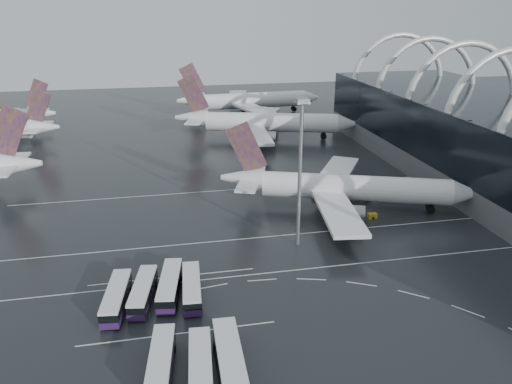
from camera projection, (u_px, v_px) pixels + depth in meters
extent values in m
plane|color=black|center=(307.00, 263.00, 89.88)|extent=(420.00, 420.00, 0.00)
torus|color=silver|center=(506.00, 118.00, 120.05)|extent=(33.80, 1.80, 33.80)
torus|color=silver|center=(461.00, 103.00, 137.45)|extent=(33.80, 1.80, 33.80)
torus|color=silver|center=(425.00, 92.00, 154.84)|extent=(33.80, 1.80, 33.80)
torus|color=silver|center=(397.00, 83.00, 172.23)|extent=(33.80, 1.80, 33.80)
cube|color=beige|center=(310.00, 268.00, 88.05)|extent=(120.00, 0.25, 0.01)
cube|color=beige|center=(290.00, 235.00, 100.86)|extent=(120.00, 0.25, 0.01)
cube|color=beige|center=(261.00, 188.00, 126.49)|extent=(120.00, 0.25, 0.01)
cube|color=beige|center=(178.00, 334.00, 70.70)|extent=(28.00, 0.25, 0.01)
cube|color=beige|center=(173.00, 277.00, 85.35)|extent=(28.00, 0.25, 0.01)
cylinder|color=white|center=(355.00, 188.00, 111.80)|extent=(40.96, 19.46, 5.76)
cone|color=white|center=(466.00, 193.00, 108.66)|extent=(7.56, 7.44, 5.76)
cone|color=white|center=(242.00, 178.00, 114.86)|extent=(11.29, 8.78, 5.76)
cube|color=#381763|center=(246.00, 148.00, 112.11)|extent=(9.20, 3.80, 12.21)
cube|color=white|center=(251.00, 179.00, 114.59)|extent=(10.26, 18.33, 0.50)
cube|color=white|center=(338.00, 211.00, 101.06)|extent=(10.25, 25.53, 0.79)
cube|color=white|center=(337.00, 172.00, 124.02)|extent=(18.99, 24.76, 0.79)
cylinder|color=gray|center=(351.00, 213.00, 104.51)|extent=(6.28, 5.03, 3.38)
cylinder|color=gray|center=(349.00, 184.00, 121.05)|extent=(6.28, 5.03, 3.38)
cube|color=black|center=(336.00, 203.00, 113.74)|extent=(13.36, 10.01, 2.18)
cylinder|color=white|center=(271.00, 122.00, 170.48)|extent=(44.64, 18.47, 6.42)
cone|color=white|center=(347.00, 124.00, 168.65)|extent=(8.15, 8.00, 6.42)
cone|color=white|center=(191.00, 118.00, 172.06)|extent=(12.40, 9.22, 6.42)
cube|color=#381763|center=(193.00, 94.00, 169.08)|extent=(10.43, 3.58, 13.60)
cube|color=white|center=(197.00, 118.00, 171.91)|extent=(10.28, 20.51, 0.55)
cube|color=white|center=(256.00, 134.00, 158.14)|extent=(9.66, 28.13, 0.88)
cube|color=white|center=(261.00, 116.00, 183.91)|extent=(19.83, 28.05, 0.88)
cylinder|color=gray|center=(267.00, 137.00, 162.22)|extent=(6.89, 5.29, 3.76)
cylinder|color=gray|center=(270.00, 123.00, 180.78)|extent=(6.89, 5.29, 3.76)
cube|color=black|center=(259.00, 135.00, 172.36)|extent=(14.71, 10.47, 2.43)
cylinder|color=white|center=(255.00, 100.00, 209.15)|extent=(43.34, 8.20, 6.43)
cone|color=white|center=(311.00, 98.00, 214.78)|extent=(6.91, 6.70, 6.43)
cone|color=white|center=(191.00, 100.00, 202.63)|extent=(11.34, 6.88, 6.43)
cube|color=#381763|center=(192.00, 80.00, 199.96)|extent=(10.70, 1.10, 13.63)
cube|color=white|center=(196.00, 100.00, 203.13)|extent=(5.81, 20.15, 0.55)
cube|color=white|center=(253.00, 109.00, 195.81)|extent=(14.39, 28.78, 0.89)
cube|color=white|center=(238.00, 97.00, 220.95)|extent=(12.30, 28.63, 0.89)
cylinder|color=gray|center=(258.00, 111.00, 200.79)|extent=(6.25, 4.02, 3.77)
cylinder|color=gray|center=(247.00, 102.00, 218.89)|extent=(6.25, 4.02, 3.77)
cube|color=black|center=(245.00, 111.00, 209.72)|extent=(13.59, 7.64, 2.44)
cone|color=white|center=(19.00, 164.00, 123.05)|extent=(11.35, 7.05, 6.36)
cube|color=#381763|center=(8.00, 132.00, 120.02)|extent=(10.58, 1.34, 13.47)
cube|color=white|center=(10.00, 164.00, 122.76)|extent=(6.20, 20.01, 0.55)
cone|color=white|center=(45.00, 127.00, 163.59)|extent=(10.10, 6.77, 5.46)
cube|color=#381763|center=(39.00, 106.00, 161.06)|extent=(9.05, 1.88, 11.57)
cube|color=white|center=(39.00, 127.00, 163.49)|extent=(6.66, 17.37, 0.47)
cube|color=black|center=(2.00, 142.00, 164.49)|extent=(12.05, 7.60, 2.07)
cone|color=white|center=(42.00, 113.00, 183.97)|extent=(9.95, 6.43, 5.46)
cube|color=#381763|center=(37.00, 94.00, 181.40)|extent=(9.08, 1.52, 11.58)
cube|color=white|center=(37.00, 113.00, 183.79)|extent=(6.01, 17.31, 0.47)
cube|color=black|center=(4.00, 127.00, 184.32)|extent=(11.88, 7.19, 2.07)
cube|color=#301543|center=(117.00, 302.00, 76.64)|extent=(4.31, 12.82, 1.06)
cube|color=black|center=(116.00, 295.00, 76.23)|extent=(4.34, 12.58, 1.26)
cube|color=silver|center=(116.00, 291.00, 75.93)|extent=(4.31, 12.82, 0.44)
cylinder|color=black|center=(122.00, 319.00, 73.14)|extent=(0.45, 1.00, 0.97)
cylinder|color=black|center=(103.00, 320.00, 72.93)|extent=(0.45, 1.00, 0.97)
cylinder|color=black|center=(130.00, 290.00, 80.63)|extent=(0.45, 1.00, 0.97)
cylinder|color=black|center=(113.00, 290.00, 80.43)|extent=(0.45, 1.00, 0.97)
cube|color=#301543|center=(143.00, 296.00, 78.33)|extent=(4.73, 12.37, 1.02)
cube|color=black|center=(143.00, 290.00, 77.93)|extent=(4.74, 12.14, 1.21)
cube|color=silver|center=(142.00, 285.00, 77.64)|extent=(4.73, 12.37, 0.42)
cylinder|color=black|center=(148.00, 312.00, 74.88)|extent=(0.48, 0.97, 0.93)
cylinder|color=black|center=(130.00, 312.00, 74.81)|extent=(0.48, 0.97, 0.93)
cylinder|color=black|center=(156.00, 285.00, 82.11)|extent=(0.48, 0.97, 0.93)
cylinder|color=black|center=(140.00, 285.00, 82.04)|extent=(0.48, 0.97, 0.93)
cube|color=#301543|center=(170.00, 289.00, 79.97)|extent=(4.74, 12.95, 1.07)
cube|color=black|center=(170.00, 283.00, 79.55)|extent=(4.75, 12.71, 1.27)
cube|color=silver|center=(169.00, 278.00, 79.25)|extent=(4.74, 12.95, 0.44)
cylinder|color=black|center=(176.00, 306.00, 76.38)|extent=(0.49, 1.02, 0.97)
cylinder|color=black|center=(158.00, 306.00, 76.26)|extent=(0.49, 1.02, 0.97)
cylinder|color=black|center=(181.00, 278.00, 83.95)|extent=(0.49, 1.02, 0.97)
cylinder|color=black|center=(165.00, 279.00, 83.83)|extent=(0.49, 1.02, 0.97)
cube|color=#301543|center=(192.00, 292.00, 79.34)|extent=(3.49, 12.37, 1.03)
cube|color=black|center=(192.00, 286.00, 78.94)|extent=(3.53, 12.13, 1.22)
cube|color=silver|center=(191.00, 281.00, 78.65)|extent=(3.49, 12.37, 0.42)
cylinder|color=black|center=(201.00, 307.00, 76.03)|extent=(0.39, 0.96, 0.94)
cylinder|color=black|center=(184.00, 309.00, 75.69)|extent=(0.39, 0.96, 0.94)
cylinder|color=black|center=(199.00, 281.00, 83.27)|extent=(0.39, 0.96, 0.94)
cylinder|color=black|center=(184.00, 282.00, 82.93)|extent=(0.39, 0.96, 0.94)
cube|color=#301543|center=(161.00, 368.00, 62.79)|extent=(4.25, 12.68, 1.05)
cube|color=black|center=(161.00, 361.00, 62.39)|extent=(4.28, 12.44, 1.24)
cube|color=silver|center=(160.00, 355.00, 62.09)|extent=(4.25, 12.68, 0.43)
cylinder|color=black|center=(174.00, 350.00, 66.74)|extent=(0.45, 0.99, 0.96)
cylinder|color=black|center=(154.00, 351.00, 66.53)|extent=(0.45, 0.99, 0.96)
cube|color=#301543|center=(201.00, 373.00, 62.00)|extent=(3.84, 12.75, 1.06)
cube|color=black|center=(200.00, 365.00, 61.59)|extent=(3.87, 12.51, 1.26)
cube|color=silver|center=(200.00, 360.00, 61.29)|extent=(3.84, 12.75, 0.43)
cylinder|color=black|center=(211.00, 353.00, 66.02)|extent=(0.42, 0.99, 0.97)
cylinder|color=black|center=(190.00, 355.00, 65.72)|extent=(0.42, 0.99, 0.97)
cube|color=#301543|center=(230.00, 366.00, 63.00)|extent=(3.56, 13.99, 1.18)
cube|color=black|center=(230.00, 358.00, 62.54)|extent=(3.61, 13.72, 1.39)
cube|color=silver|center=(230.00, 352.00, 62.21)|extent=(3.56, 13.99, 0.48)
cylinder|color=black|center=(237.00, 345.00, 67.48)|extent=(0.41, 1.08, 1.07)
cylinder|color=black|center=(215.00, 348.00, 67.01)|extent=(0.41, 1.08, 1.07)
cylinder|color=gray|center=(300.00, 177.00, 91.99)|extent=(0.69, 0.69, 27.65)
cube|color=gray|center=(302.00, 101.00, 86.97)|extent=(2.17, 2.17, 0.79)
cube|color=silver|center=(302.00, 102.00, 87.07)|extent=(1.98, 1.98, 0.40)
cube|color=#BB9419|center=(372.00, 216.00, 108.48)|extent=(1.97, 1.16, 1.07)
cube|color=slate|center=(366.00, 198.00, 118.07)|extent=(2.41, 1.42, 1.31)
cube|color=#BB9419|center=(346.00, 224.00, 104.51)|extent=(1.92, 1.14, 1.05)
cube|color=slate|center=(372.00, 194.00, 121.00)|extent=(1.98, 1.17, 1.08)
cube|color=#BB9419|center=(316.00, 195.00, 119.94)|extent=(2.09, 1.24, 1.14)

